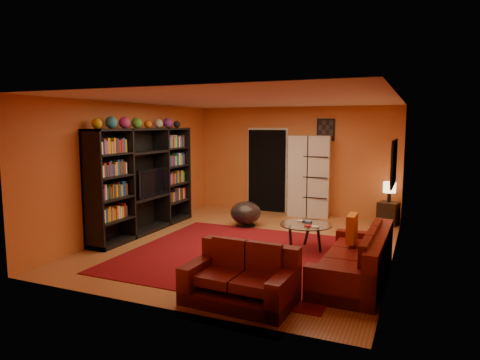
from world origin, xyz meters
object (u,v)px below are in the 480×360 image
at_px(tv, 149,182).
at_px(storage_cabinet, 309,176).
at_px(coffee_table, 306,227).
at_px(bowl_chair, 246,213).
at_px(sofa, 360,261).
at_px(table_lamp, 389,188).
at_px(entertainment_unit, 144,181).
at_px(loveseat, 242,278).
at_px(side_table, 388,213).

bearing_deg(tv, storage_cabinet, -44.23).
bearing_deg(coffee_table, tv, 178.78).
bearing_deg(tv, bowl_chair, -55.76).
height_order(sofa, table_lamp, table_lamp).
height_order(tv, bowl_chair, tv).
bearing_deg(entertainment_unit, storage_cabinet, 46.04).
distance_m(loveseat, side_table, 5.18).
relative_size(coffee_table, bowl_chair, 1.38).
bearing_deg(table_lamp, tv, -150.83).
bearing_deg(storage_cabinet, loveseat, -90.28).
height_order(loveseat, table_lamp, table_lamp).
height_order(side_table, table_lamp, table_lamp).
bearing_deg(loveseat, table_lamp, -12.50).
xyz_separation_m(entertainment_unit, bowl_chair, (1.72, 1.21, -0.76)).
bearing_deg(storage_cabinet, bowl_chair, -127.17).
distance_m(tv, table_lamp, 5.13).
relative_size(tv, table_lamp, 2.25).
relative_size(coffee_table, storage_cabinet, 0.47).
relative_size(loveseat, bowl_chair, 2.06).
bearing_deg(side_table, loveseat, -105.17).
relative_size(entertainment_unit, side_table, 6.00).
bearing_deg(entertainment_unit, tv, 57.20).
xyz_separation_m(loveseat, coffee_table, (0.17, 2.43, 0.12)).
height_order(loveseat, coffee_table, loveseat).
xyz_separation_m(loveseat, table_lamp, (1.36, 5.00, 0.52)).
height_order(sofa, storage_cabinet, storage_cabinet).
bearing_deg(table_lamp, entertainment_unit, -150.36).
height_order(bowl_chair, side_table, bowl_chair).
bearing_deg(coffee_table, entertainment_unit, -179.87).
bearing_deg(loveseat, storage_cabinet, 7.80).
height_order(storage_cabinet, bowl_chair, storage_cabinet).
bearing_deg(sofa, side_table, 89.33).
bearing_deg(entertainment_unit, coffee_table, 0.13).
relative_size(tv, loveseat, 0.73).
bearing_deg(loveseat, entertainment_unit, 55.26).
height_order(loveseat, bowl_chair, loveseat).
distance_m(coffee_table, storage_cabinet, 2.92).
bearing_deg(storage_cabinet, coffee_table, -82.44).
bearing_deg(side_table, entertainment_unit, -150.36).
height_order(entertainment_unit, tv, entertainment_unit).
xyz_separation_m(storage_cabinet, table_lamp, (1.82, -0.22, -0.15)).
height_order(entertainment_unit, sofa, entertainment_unit).
height_order(entertainment_unit, table_lamp, entertainment_unit).
xyz_separation_m(sofa, bowl_chair, (-2.69, 2.36, 0.00)).
xyz_separation_m(entertainment_unit, coffee_table, (3.34, 0.01, -0.64)).
xyz_separation_m(bowl_chair, table_lamp, (2.81, 1.36, 0.52)).
bearing_deg(coffee_table, bowl_chair, 143.42).
height_order(loveseat, storage_cabinet, storage_cabinet).
bearing_deg(storage_cabinet, tv, -139.65).
relative_size(sofa, coffee_table, 2.35).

